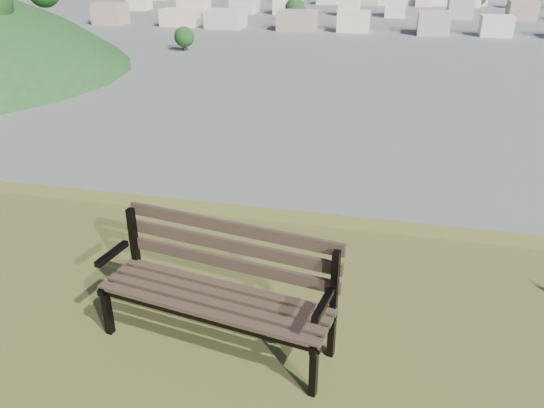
# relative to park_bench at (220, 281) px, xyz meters

# --- Properties ---
(park_bench) EXTENTS (1.90, 0.88, 0.96)m
(park_bench) POSITION_rel_park_bench_xyz_m (0.00, 0.00, 0.00)
(park_bench) COLOR #3A2B21
(park_bench) RESTS_ON hilltop_mesa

